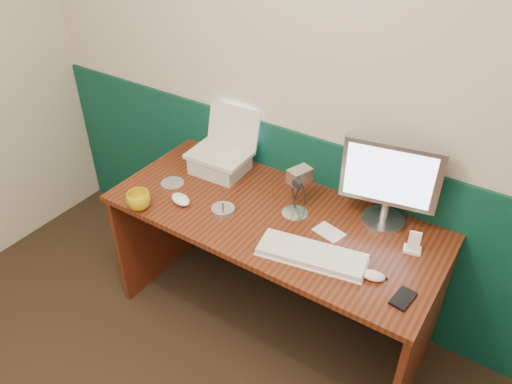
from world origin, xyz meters
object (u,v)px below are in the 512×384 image
Objects in this scene: camcorder at (299,187)px; mug at (139,200)px; monitor at (390,183)px; desk at (272,272)px; laptop at (219,135)px; keyboard at (312,255)px.

mug is at bearing -124.01° from camcorder.
desk is at bearing -163.18° from monitor.
keyboard is (0.73, -0.33, -0.21)m from laptop.
camcorder reaches higher than mug.
monitor is at bearing 35.08° from camcorder.
camcorder is (-0.39, -0.10, -0.11)m from monitor.
laptop is 0.89m from monitor.
camcorder is (0.06, 0.13, 0.48)m from desk.
mug is at bearing -162.63° from monitor.
laptop is 0.67× the size of keyboard.
laptop is 1.50× the size of camcorder.
monitor is 0.42m from camcorder.
monitor is 2.09× the size of camcorder.
camcorder is (0.62, 0.44, 0.06)m from mug.
monitor is 1.17m from mug.
camcorder is (-0.23, 0.30, 0.09)m from keyboard.
mug is 0.56× the size of camcorder.
mug reaches higher than keyboard.
monitor is 0.47m from keyboard.
desk is 0.76m from laptop.
monitor is at bearing 27.79° from desk.
mug is (-0.13, -0.48, -0.17)m from laptop.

